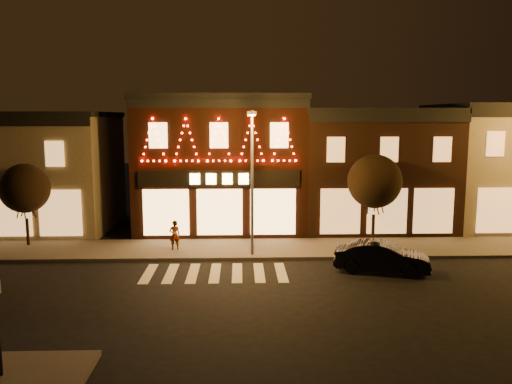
{
  "coord_description": "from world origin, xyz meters",
  "views": [
    {
      "loc": [
        1.13,
        -18.61,
        7.03
      ],
      "look_at": [
        1.86,
        4.0,
        3.71
      ],
      "focal_mm": 36.19,
      "sensor_mm": 36.0,
      "label": 1
    }
  ],
  "objects": [
    {
      "name": "building_right_a",
      "position": [
        9.5,
        13.99,
        3.76
      ],
      "size": [
        9.2,
        8.28,
        7.5
      ],
      "color": "black",
      "rests_on": "ground"
    },
    {
      "name": "ground",
      "position": [
        0.0,
        0.0,
        0.0
      ],
      "size": [
        120.0,
        120.0,
        0.0
      ],
      "primitive_type": "plane",
      "color": "black",
      "rests_on": "ground"
    },
    {
      "name": "building_right_b",
      "position": [
        18.5,
        13.99,
        3.91
      ],
      "size": [
        9.2,
        8.28,
        7.8
      ],
      "color": "#706550",
      "rests_on": "ground"
    },
    {
      "name": "sidewalk_far",
      "position": [
        2.0,
        8.0,
        0.07
      ],
      "size": [
        44.0,
        4.0,
        0.15
      ],
      "primitive_type": "cube",
      "color": "#47423D",
      "rests_on": "ground"
    },
    {
      "name": "dark_sedan",
      "position": [
        7.58,
        3.94,
        0.7
      ],
      "size": [
        4.49,
        2.56,
        1.4
      ],
      "primitive_type": "imported",
      "rotation": [
        0.0,
        0.0,
        1.3
      ],
      "color": "black",
      "rests_on": "ground"
    },
    {
      "name": "tree_left",
      "position": [
        -10.33,
        8.97,
        3.23
      ],
      "size": [
        2.63,
        2.63,
        4.4
      ],
      "rotation": [
        0.0,
        0.0,
        0.25
      ],
      "color": "black",
      "rests_on": "sidewalk_far"
    },
    {
      "name": "streetlamp_mid",
      "position": [
        1.74,
        6.39,
        4.36
      ],
      "size": [
        0.46,
        1.64,
        7.17
      ],
      "rotation": [
        0.0,
        0.0,
        0.03
      ],
      "color": "#59595E",
      "rests_on": "sidewalk_far"
    },
    {
      "name": "building_left",
      "position": [
        -13.0,
        13.99,
        3.66
      ],
      "size": [
        12.2,
        8.28,
        7.3
      ],
      "color": "#706550",
      "rests_on": "ground"
    },
    {
      "name": "tree_right",
      "position": [
        8.4,
        8.7,
        3.56
      ],
      "size": [
        2.92,
        2.92,
        4.88
      ],
      "rotation": [
        0.0,
        0.0,
        0.23
      ],
      "color": "black",
      "rests_on": "sidewalk_far"
    },
    {
      "name": "building_pulp",
      "position": [
        0.0,
        13.98,
        4.16
      ],
      "size": [
        10.2,
        8.34,
        8.3
      ],
      "color": "black",
      "rests_on": "ground"
    },
    {
      "name": "pedestrian",
      "position": [
        -2.26,
        7.7,
        0.92
      ],
      "size": [
        0.65,
        0.53,
        1.54
      ],
      "primitive_type": "imported",
      "rotation": [
        0.0,
        0.0,
        3.47
      ],
      "color": "gray",
      "rests_on": "sidewalk_far"
    }
  ]
}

